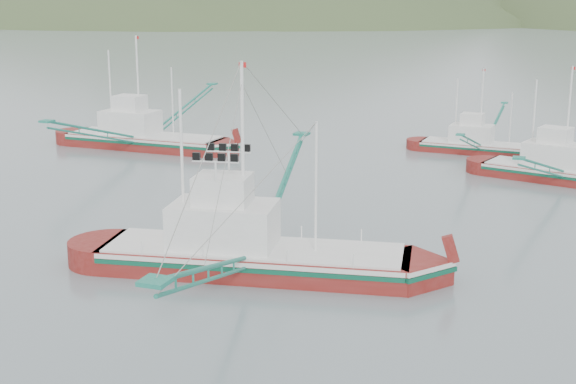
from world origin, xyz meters
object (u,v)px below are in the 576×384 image
(bg_boat_left, at_px, (143,132))
(bg_boat_right, at_px, (569,160))
(bg_boat_far, at_px, (482,141))
(main_boat, at_px, (250,236))

(bg_boat_left, bearing_deg, bg_boat_right, 0.27)
(bg_boat_left, distance_m, bg_boat_far, 32.38)
(bg_boat_far, xyz_separation_m, bg_boat_right, (7.86, -9.70, 0.67))
(main_boat, xyz_separation_m, bg_boat_right, (15.71, 28.10, -0.22))
(bg_boat_far, height_order, bg_boat_right, bg_boat_right)
(bg_boat_left, distance_m, bg_boat_right, 39.13)
(bg_boat_left, xyz_separation_m, bg_boat_right, (39.11, -1.23, 0.25))
(bg_boat_left, bearing_deg, main_boat, -49.34)
(bg_boat_right, bearing_deg, bg_boat_far, 144.29)
(main_boat, bearing_deg, bg_boat_right, 51.54)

